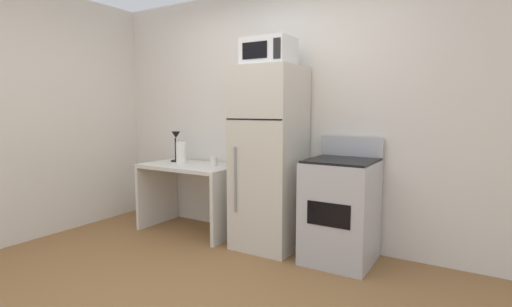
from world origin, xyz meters
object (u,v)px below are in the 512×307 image
desk (191,185)px  oven_range (340,210)px  desk_lamp (176,141)px  paper_towel_roll (181,153)px  refrigerator (269,158)px  microwave (269,52)px  coffee_mug (214,161)px

desk → oven_range: 1.71m
desk_lamp → paper_towel_roll: 0.20m
paper_towel_roll → refrigerator: 1.12m
microwave → coffee_mug: bearing=176.0°
desk_lamp → oven_range: bearing=-1.5°
desk → oven_range: oven_range is taller
refrigerator → desk: bearing=-178.9°
paper_towel_roll → oven_range: bearing=0.6°
desk → coffee_mug: 0.40m
desk → paper_towel_roll: 0.38m
coffee_mug → oven_range: (1.42, -0.03, -0.33)m
coffee_mug → oven_range: oven_range is taller
desk → desk_lamp: 0.56m
microwave → oven_range: microwave is taller
paper_towel_roll → microwave: (1.12, -0.00, 1.02)m
oven_range → desk_lamp: bearing=178.5°
paper_towel_roll → oven_range: (1.85, 0.02, -0.40)m
oven_range → coffee_mug: bearing=179.0°
oven_range → microwave: bearing=-178.2°
refrigerator → oven_range: bearing=0.1°
paper_towel_roll → microwave: microwave is taller
coffee_mug → microwave: bearing=-4.0°
desk_lamp → microwave: size_ratio=0.77×
desk_lamp → refrigerator: bearing=-2.5°
desk_lamp → oven_range: size_ratio=0.32×
paper_towel_roll → coffee_mug: size_ratio=2.53×
desk_lamp → microwave: bearing=-3.5°
oven_range → refrigerator: bearing=-179.9°
desk → refrigerator: (0.98, 0.02, 0.36)m
desk_lamp → oven_range: desk_lamp is taller
coffee_mug → microwave: (0.70, -0.05, 1.09)m
paper_towel_roll → microwave: size_ratio=0.52×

